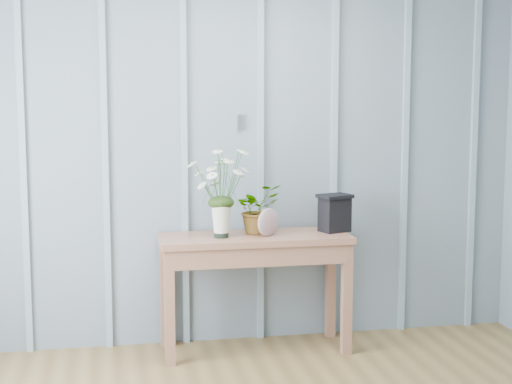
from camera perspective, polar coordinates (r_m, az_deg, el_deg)
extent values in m
cube|color=gray|center=(5.10, -2.45, 2.84)|extent=(4.00, 0.01, 2.50)
cube|color=#AEAEB3|center=(5.09, -1.16, 5.09)|extent=(0.03, 0.01, 0.10)
cube|color=#869EAC|center=(5.06, -16.60, 2.50)|extent=(0.04, 0.03, 2.50)
cube|color=#869EAC|center=(5.03, -10.92, 2.65)|extent=(0.04, 0.03, 2.50)
cube|color=#869EAC|center=(5.06, -5.24, 2.78)|extent=(0.04, 0.03, 2.50)
cube|color=#869EAC|center=(5.13, 0.33, 2.87)|extent=(0.04, 0.03, 2.50)
cube|color=#869EAC|center=(5.25, 5.70, 2.94)|extent=(0.04, 0.03, 2.50)
cube|color=#869EAC|center=(5.41, 10.79, 2.98)|extent=(0.04, 0.03, 2.50)
cube|color=#869EAC|center=(5.62, 15.54, 3.00)|extent=(0.04, 0.03, 2.50)
cube|color=#8C5A43|center=(4.95, -0.11, -3.37)|extent=(1.20, 0.45, 0.04)
cube|color=#8C5A43|center=(4.96, -0.11, -4.28)|extent=(1.13, 0.42, 0.12)
cube|color=#8C5A43|center=(4.79, -6.31, -8.40)|extent=(0.06, 0.06, 0.71)
cube|color=#8C5A43|center=(5.00, 6.61, -7.73)|extent=(0.06, 0.06, 0.71)
cube|color=#8C5A43|center=(5.13, -6.64, -7.31)|extent=(0.06, 0.06, 0.71)
cube|color=#8C5A43|center=(5.33, 5.44, -6.75)|extent=(0.06, 0.06, 0.71)
cylinder|color=black|center=(4.86, -2.54, -2.99)|extent=(0.09, 0.09, 0.06)
cone|color=silver|center=(4.85, -2.55, -1.99)|extent=(0.15, 0.15, 0.21)
ellipsoid|color=#1B310E|center=(4.83, -2.55, -0.77)|extent=(0.16, 0.14, 0.09)
imported|color=#1B310E|center=(4.98, 0.08, -1.23)|extent=(0.36, 0.34, 0.32)
ellipsoid|color=#814C5C|center=(4.89, 0.88, -2.21)|extent=(0.18, 0.14, 0.18)
cube|color=black|center=(5.07, 5.74, -1.65)|extent=(0.21, 0.18, 0.22)
cube|color=black|center=(5.05, 5.76, -0.30)|extent=(0.24, 0.21, 0.02)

